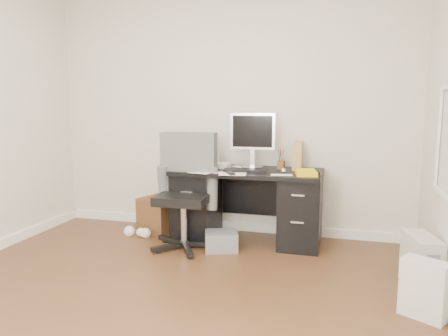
{
  "coord_description": "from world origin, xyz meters",
  "views": [
    {
      "loc": [
        1.24,
        -2.67,
        1.44
      ],
      "look_at": [
        0.17,
        1.2,
        0.83
      ],
      "focal_mm": 35.0,
      "sensor_mm": 36.0,
      "label": 1
    }
  ],
  "objects_px": {
    "lcd_monitor": "(253,140)",
    "wicker_basket": "(159,214)",
    "desk": "(247,203)",
    "office_chair": "(184,192)",
    "pc_tower": "(421,262)",
    "keyboard": "(245,170)"
  },
  "relations": [
    {
      "from": "lcd_monitor",
      "to": "wicker_basket",
      "type": "xyz_separation_m",
      "value": [
        -1.07,
        0.0,
        -0.86
      ]
    },
    {
      "from": "desk",
      "to": "wicker_basket",
      "type": "relative_size",
      "value": 4.04
    },
    {
      "from": "desk",
      "to": "pc_tower",
      "type": "relative_size",
      "value": 3.59
    },
    {
      "from": "keyboard",
      "to": "office_chair",
      "type": "relative_size",
      "value": 0.38
    },
    {
      "from": "keyboard",
      "to": "wicker_basket",
      "type": "xyz_separation_m",
      "value": [
        -1.04,
        0.23,
        -0.58
      ]
    },
    {
      "from": "keyboard",
      "to": "wicker_basket",
      "type": "distance_m",
      "value": 1.21
    },
    {
      "from": "office_chair",
      "to": "desk",
      "type": "bearing_deg",
      "value": 33.25
    },
    {
      "from": "lcd_monitor",
      "to": "pc_tower",
      "type": "bearing_deg",
      "value": -33.04
    },
    {
      "from": "desk",
      "to": "office_chair",
      "type": "relative_size",
      "value": 1.32
    },
    {
      "from": "office_chair",
      "to": "pc_tower",
      "type": "xyz_separation_m",
      "value": [
        2.11,
        -0.4,
        -0.36
      ]
    },
    {
      "from": "office_chair",
      "to": "keyboard",
      "type": "bearing_deg",
      "value": 24.3
    },
    {
      "from": "lcd_monitor",
      "to": "office_chair",
      "type": "xyz_separation_m",
      "value": [
        -0.58,
        -0.5,
        -0.48
      ]
    },
    {
      "from": "pc_tower",
      "to": "wicker_basket",
      "type": "height_order",
      "value": "pc_tower"
    },
    {
      "from": "lcd_monitor",
      "to": "pc_tower",
      "type": "height_order",
      "value": "lcd_monitor"
    },
    {
      "from": "wicker_basket",
      "to": "desk",
      "type": "bearing_deg",
      "value": -6.18
    },
    {
      "from": "wicker_basket",
      "to": "office_chair",
      "type": "bearing_deg",
      "value": -46.11
    },
    {
      "from": "desk",
      "to": "lcd_monitor",
      "type": "distance_m",
      "value": 0.65
    },
    {
      "from": "lcd_monitor",
      "to": "wicker_basket",
      "type": "relative_size",
      "value": 1.59
    },
    {
      "from": "desk",
      "to": "lcd_monitor",
      "type": "relative_size",
      "value": 2.55
    },
    {
      "from": "desk",
      "to": "wicker_basket",
      "type": "bearing_deg",
      "value": 173.82
    },
    {
      "from": "desk",
      "to": "pc_tower",
      "type": "bearing_deg",
      "value": -27.03
    },
    {
      "from": "keyboard",
      "to": "pc_tower",
      "type": "bearing_deg",
      "value": -30.85
    }
  ]
}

